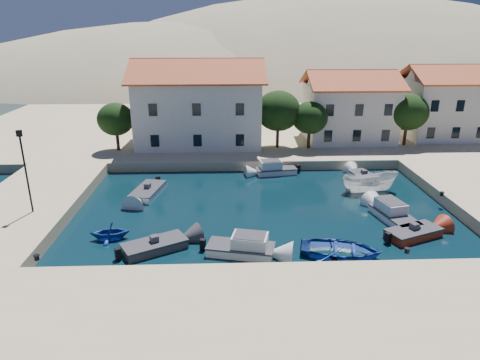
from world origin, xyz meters
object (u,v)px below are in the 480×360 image
building_left (199,101)px  building_right (443,101)px  building_mid (349,105)px  boat_east (369,192)px  rowboat_south (340,255)px  cabin_cruiser_south (241,247)px  cabin_cruiser_east (394,215)px  lamppost (24,164)px

building_left → building_right: 30.07m
building_mid → boat_east: 16.37m
rowboat_south → boat_east: bearing=-13.2°
building_left → building_mid: building_left is taller
building_mid → boat_east: size_ratio=2.04×
cabin_cruiser_south → cabin_cruiser_east: size_ratio=0.96×
lamppost → cabin_cruiser_east: lamppost is taller
lamppost → boat_east: 28.40m
cabin_cruiser_south → boat_east: bearing=54.8°
building_mid → cabin_cruiser_south: (-14.10, -26.13, -4.75)m
cabin_cruiser_south → cabin_cruiser_east: 12.81m
building_left → boat_east: 22.26m
cabin_cruiser_east → lamppost: bearing=76.4°
cabin_cruiser_south → boat_east: 16.15m
building_left → cabin_cruiser_east: bearing=-52.3°
building_mid → cabin_cruiser_east: (-2.14, -21.54, -4.75)m
building_right → boat_east: bearing=-130.7°
building_right → building_left: bearing=-176.2°
building_right → cabin_cruiser_south: bearing=-133.9°
cabin_cruiser_south → rowboat_south: (6.51, -0.46, -0.48)m
building_right → building_mid: bearing=-175.2°
building_right → lamppost: size_ratio=1.52×
cabin_cruiser_south → building_left: bearing=111.9°
building_left → rowboat_south: bearing=-67.9°
building_right → cabin_cruiser_south: building_right is taller
building_mid → cabin_cruiser_east: 22.16m
building_left → cabin_cruiser_east: size_ratio=3.01×
cabin_cruiser_south → boat_east: cabin_cruiser_south is taller
building_right → lamppost: building_right is taller
lamppost → building_left: bearing=60.1°
cabin_cruiser_south → cabin_cruiser_east: bearing=34.0°
building_right → cabin_cruiser_east: size_ratio=1.93×
building_left → boat_east: building_left is taller
lamppost → cabin_cruiser_south: lamppost is taller
lamppost → building_right: bearing=27.9°
boat_east → building_left: bearing=42.4°
building_right → lamppost: bearing=-152.1°
building_left → cabin_cruiser_south: bearing=-81.2°
building_right → cabin_cruiser_south: size_ratio=2.02×
cabin_cruiser_south → boat_east: (12.03, 10.76, -0.48)m
building_mid → rowboat_south: 28.15m
building_mid → lamppost: building_mid is taller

